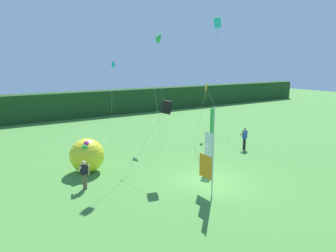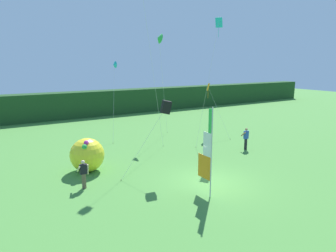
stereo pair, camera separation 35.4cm
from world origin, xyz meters
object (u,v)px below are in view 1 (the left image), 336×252
kite_orange_diamond_3 (207,90)px  person_mid_field (245,138)px  inflatable_balloon (87,155)px  kite_green_delta_4 (157,39)px  kite_black_box_2 (166,107)px  kite_cyan_diamond_0 (216,34)px  banner_flag (209,153)px  kite_cyan_delta_5 (112,65)px  person_near_banner (84,174)px

kite_orange_diamond_3 → person_mid_field: bearing=-96.7°
inflatable_balloon → kite_green_delta_4: 12.46m
kite_black_box_2 → kite_orange_diamond_3: (8.55, 6.47, 0.10)m
inflatable_balloon → kite_black_box_2: size_ratio=0.47×
person_mid_field → kite_cyan_diamond_0: size_ratio=0.17×
kite_cyan_diamond_0 → inflatable_balloon: bearing=-177.0°
kite_cyan_diamond_0 → kite_black_box_2: kite_cyan_diamond_0 is taller
banner_flag → kite_green_delta_4: size_ratio=0.50×
banner_flag → person_mid_field: banner_flag is taller
person_mid_field → kite_black_box_2: (-7.94, -1.25, 3.13)m
kite_cyan_delta_5 → kite_orange_diamond_3: bearing=-36.8°
kite_green_delta_4 → kite_cyan_diamond_0: bearing=-66.4°
kite_black_box_2 → person_mid_field: bearing=8.9°
person_near_banner → kite_cyan_delta_5: kite_cyan_delta_5 is taller
banner_flag → kite_green_delta_4: (4.32, 11.99, 6.38)m
inflatable_balloon → kite_cyan_diamond_0: bearing=3.0°
banner_flag → kite_black_box_2: (-0.19, 3.58, 1.87)m
person_near_banner → kite_orange_diamond_3: size_ratio=0.33×
person_mid_field → banner_flag: bearing=-148.1°
kite_green_delta_4 → kite_black_box_2: bearing=-118.2°
kite_black_box_2 → inflatable_balloon: bearing=142.5°
kite_orange_diamond_3 → kite_green_delta_4: size_ratio=0.53×
kite_orange_diamond_3 → kite_cyan_delta_5: kite_cyan_delta_5 is taller
inflatable_balloon → kite_cyan_delta_5: bearing=57.6°
kite_cyan_diamond_0 → kite_green_delta_4: size_ratio=1.09×
kite_cyan_diamond_0 → kite_black_box_2: (-6.65, -3.48, -4.66)m
person_near_banner → kite_cyan_delta_5: (6.47, 11.12, 5.50)m
kite_cyan_diamond_0 → kite_orange_diamond_3: (1.90, 2.98, -4.56)m
person_near_banner → kite_orange_diamond_3: bearing=24.1°
kite_black_box_2 → kite_orange_diamond_3: 10.72m
inflatable_balloon → kite_orange_diamond_3: bearing=16.0°
person_near_banner → inflatable_balloon: (0.98, 2.45, 0.22)m
banner_flag → kite_green_delta_4: bearing=70.2°
person_near_banner → kite_black_box_2: (4.79, -0.49, 3.20)m
banner_flag → kite_orange_diamond_3: 13.22m
kite_green_delta_4 → person_near_banner: bearing=-139.5°
kite_cyan_diamond_0 → person_near_banner: bearing=-165.3°
person_near_banner → inflatable_balloon: size_ratio=0.75×
kite_black_box_2 → kite_cyan_delta_5: bearing=81.8°
person_mid_field → kite_cyan_delta_5: kite_cyan_delta_5 is taller
person_mid_field → kite_cyan_delta_5: bearing=121.1°
inflatable_balloon → kite_green_delta_4: size_ratio=0.23×
inflatable_balloon → kite_black_box_2: 5.66m
kite_cyan_diamond_0 → kite_black_box_2: size_ratio=2.21×
inflatable_balloon → banner_flag: bearing=-58.4°
person_near_banner → kite_cyan_delta_5: bearing=59.8°
person_mid_field → kite_cyan_delta_5: 13.26m
person_mid_field → kite_orange_diamond_3: size_ratio=0.35×
banner_flag → person_near_banner: banner_flag is taller
inflatable_balloon → kite_cyan_diamond_0: (10.47, 0.55, 7.64)m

